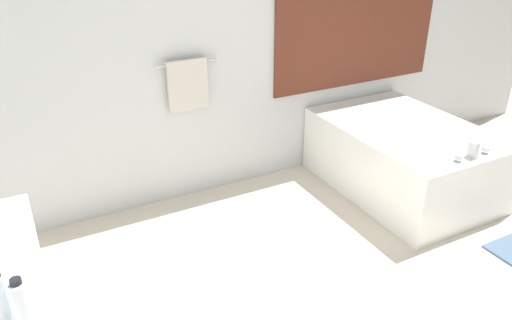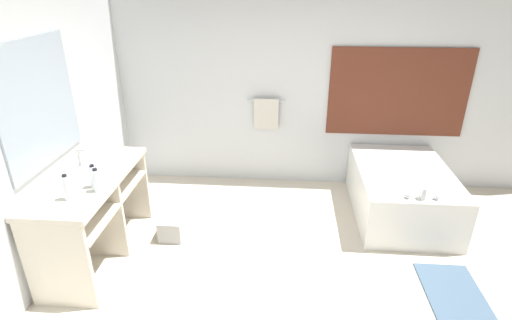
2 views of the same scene
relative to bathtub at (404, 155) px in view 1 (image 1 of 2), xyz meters
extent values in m
cube|color=silver|center=(-1.33, 0.79, 1.03)|extent=(7.40, 0.06, 2.70)
cube|color=brown|center=(0.00, 0.75, 0.96)|extent=(1.70, 0.02, 1.10)
cylinder|color=silver|center=(-1.63, 0.72, 0.83)|extent=(0.50, 0.02, 0.02)
cube|color=beige|center=(-1.63, 0.71, 0.66)|extent=(0.32, 0.04, 0.40)
cube|color=white|center=(0.00, 0.00, -0.03)|extent=(1.04, 1.50, 0.58)
ellipsoid|color=white|center=(0.00, 0.00, 0.11)|extent=(0.75, 1.08, 0.30)
cube|color=silver|center=(0.00, -0.65, 0.32)|extent=(0.04, 0.07, 0.12)
sphere|color=silver|center=(-0.14, -0.65, 0.29)|extent=(0.06, 0.06, 0.06)
sphere|color=silver|center=(0.14, -0.65, 0.29)|extent=(0.06, 0.06, 0.06)
cylinder|color=white|center=(-3.04, -1.21, 0.67)|extent=(0.07, 0.07, 0.20)
cylinder|color=white|center=(-2.99, -1.28, 0.67)|extent=(0.07, 0.07, 0.20)
cylinder|color=black|center=(-2.99, -1.28, 0.78)|extent=(0.04, 0.04, 0.02)
camera|label=1|loc=(-2.89, -2.77, 1.87)|focal=35.00mm
camera|label=2|loc=(-1.37, -4.21, 2.27)|focal=28.00mm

